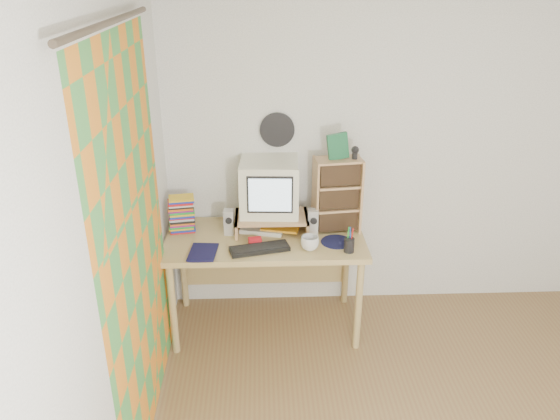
{
  "coord_description": "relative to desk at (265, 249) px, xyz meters",
  "views": [
    {
      "loc": [
        -1.06,
        -2.06,
        2.5
      ],
      "look_at": [
        -0.93,
        1.33,
        0.98
      ],
      "focal_mm": 35.0,
      "sensor_mm": 36.0,
      "label": 1
    }
  ],
  "objects": [
    {
      "name": "monitor_riser",
      "position": [
        0.05,
        0.04,
        0.23
      ],
      "size": [
        0.52,
        0.3,
        0.12
      ],
      "color": "tan",
      "rests_on": "desk"
    },
    {
      "name": "webcam",
      "position": [
        0.62,
        0.04,
        0.72
      ],
      "size": [
        0.06,
        0.06,
        0.09
      ],
      "primitive_type": null,
      "rotation": [
        0.0,
        0.0,
        0.06
      ],
      "color": "black",
      "rests_on": "cd_rack"
    },
    {
      "name": "keyboard",
      "position": [
        -0.04,
        -0.26,
        0.15
      ],
      "size": [
        0.42,
        0.22,
        0.03
      ],
      "primitive_type": "cube",
      "rotation": [
        0.0,
        0.0,
        0.24
      ],
      "color": "black",
      "rests_on": "desk"
    },
    {
      "name": "red_box",
      "position": [
        -0.07,
        -0.17,
        0.16
      ],
      "size": [
        0.1,
        0.07,
        0.04
      ],
      "primitive_type": "cube",
      "rotation": [
        0.0,
        0.0,
        0.15
      ],
      "color": "red",
      "rests_on": "desk"
    },
    {
      "name": "diary",
      "position": [
        -0.5,
        -0.29,
        0.16
      ],
      "size": [
        0.23,
        0.18,
        0.04
      ],
      "primitive_type": "imported",
      "rotation": [
        0.0,
        0.0,
        -0.08
      ],
      "color": "#100F39",
      "rests_on": "desk"
    },
    {
      "name": "mug",
      "position": [
        0.3,
        -0.26,
        0.18
      ],
      "size": [
        0.15,
        0.15,
        0.1
      ],
      "primitive_type": "imported",
      "rotation": [
        0.0,
        0.0,
        0.22
      ],
      "color": "silver",
      "rests_on": "desk"
    },
    {
      "name": "cd_rack",
      "position": [
        0.51,
        0.04,
        0.4
      ],
      "size": [
        0.34,
        0.21,
        0.54
      ],
      "primitive_type": "cube",
      "rotation": [
        0.0,
        0.0,
        0.12
      ],
      "color": "tan",
      "rests_on": "desk"
    },
    {
      "name": "game_box",
      "position": [
        0.5,
        0.04,
        0.77
      ],
      "size": [
        0.14,
        0.05,
        0.18
      ],
      "primitive_type": "cube",
      "rotation": [
        0.0,
        0.0,
        0.17
      ],
      "color": "#1B5F39",
      "rests_on": "cd_rack"
    },
    {
      "name": "pen_cup",
      "position": [
        0.56,
        -0.3,
        0.2
      ],
      "size": [
        0.09,
        0.09,
        0.14
      ],
      "primitive_type": null,
      "rotation": [
        0.0,
        0.0,
        0.31
      ],
      "color": "black",
      "rests_on": "desk"
    },
    {
      "name": "speaker_left",
      "position": [
        -0.25,
        -0.0,
        0.23
      ],
      "size": [
        0.08,
        0.08,
        0.19
      ],
      "primitive_type": "cube",
      "rotation": [
        0.0,
        0.0,
        -0.08
      ],
      "color": "silver",
      "rests_on": "desk"
    },
    {
      "name": "desk",
      "position": [
        0.0,
        0.0,
        0.0
      ],
      "size": [
        1.4,
        0.7,
        0.75
      ],
      "color": "tan",
      "rests_on": "floor"
    },
    {
      "name": "curtain",
      "position": [
        -0.68,
        -0.96,
        0.53
      ],
      "size": [
        0.0,
        2.2,
        2.2
      ],
      "primitive_type": "plane",
      "rotation": [
        1.57,
        0.0,
        1.57
      ],
      "color": "orange",
      "rests_on": "left_wall"
    },
    {
      "name": "back_wall",
      "position": [
        1.03,
        0.31,
        0.63
      ],
      "size": [
        3.5,
        0.0,
        3.5
      ],
      "primitive_type": "plane",
      "rotation": [
        1.57,
        0.0,
        0.0
      ],
      "color": "white",
      "rests_on": "floor"
    },
    {
      "name": "papers",
      "position": [
        0.04,
        0.06,
        0.15
      ],
      "size": [
        0.35,
        0.29,
        0.04
      ],
      "primitive_type": null,
      "rotation": [
        0.0,
        0.0,
        -0.25
      ],
      "color": "silver",
      "rests_on": "desk"
    },
    {
      "name": "wall_disc",
      "position": [
        0.1,
        0.29,
        0.81
      ],
      "size": [
        0.25,
        0.02,
        0.25
      ],
      "primitive_type": "cylinder",
      "rotation": [
        1.57,
        0.0,
        0.0
      ],
      "color": "black",
      "rests_on": "back_wall"
    },
    {
      "name": "speaker_right",
      "position": [
        0.34,
        -0.03,
        0.23
      ],
      "size": [
        0.08,
        0.08,
        0.19
      ],
      "primitive_type": "cube",
      "rotation": [
        0.0,
        0.0,
        -0.08
      ],
      "color": "silver",
      "rests_on": "desk"
    },
    {
      "name": "mousepad",
      "position": [
        0.5,
        -0.16,
        0.14
      ],
      "size": [
        0.28,
        0.28,
        0.0
      ],
      "primitive_type": "cylinder",
      "rotation": [
        0.0,
        0.0,
        0.33
      ],
      "color": "black",
      "rests_on": "desk"
    },
    {
      "name": "crt_monitor",
      "position": [
        0.04,
        0.09,
        0.45
      ],
      "size": [
        0.43,
        0.43,
        0.39
      ],
      "primitive_type": "cube",
      "rotation": [
        0.0,
        0.0,
        -0.06
      ],
      "color": "white",
      "rests_on": "monitor_riser"
    },
    {
      "name": "left_wall",
      "position": [
        -0.72,
        -1.44,
        0.63
      ],
      "size": [
        0.0,
        3.5,
        3.5
      ],
      "primitive_type": "plane",
      "rotation": [
        1.57,
        0.0,
        1.57
      ],
      "color": "white",
      "rests_on": "floor"
    },
    {
      "name": "dvd_stack",
      "position": [
        -0.59,
        0.06,
        0.26
      ],
      "size": [
        0.19,
        0.15,
        0.25
      ],
      "primitive_type": null,
      "rotation": [
        0.0,
        0.0,
        0.16
      ],
      "color": "brown",
      "rests_on": "desk"
    }
  ]
}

